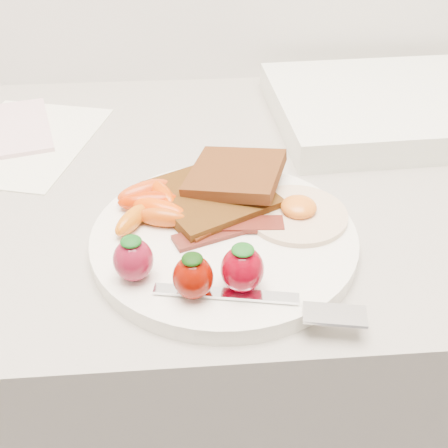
{
  "coord_description": "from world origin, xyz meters",
  "views": [
    {
      "loc": [
        -0.02,
        1.1,
        1.26
      ],
      "look_at": [
        0.02,
        1.55,
        0.93
      ],
      "focal_mm": 45.0,
      "sensor_mm": 36.0,
      "label": 1
    }
  ],
  "objects": [
    {
      "name": "toast_lower",
      "position": [
        0.01,
        1.61,
        0.93
      ],
      "size": [
        0.16,
        0.16,
        0.01
      ],
      "primitive_type": "cube",
      "rotation": [
        0.0,
        0.0,
        0.48
      ],
      "color": "#361203",
      "rests_on": "plate"
    },
    {
      "name": "strawberries",
      "position": [
        -0.02,
        1.48,
        0.94
      ],
      "size": [
        0.13,
        0.06,
        0.05
      ],
      "color": "maroon",
      "rests_on": "plate"
    },
    {
      "name": "notepad",
      "position": [
        -0.27,
        1.83,
        0.91
      ],
      "size": [
        0.15,
        0.19,
        0.01
      ],
      "primitive_type": "cube",
      "rotation": [
        0.0,
        0.0,
        0.26
      ],
      "color": "beige",
      "rests_on": "paper_sheet"
    },
    {
      "name": "appliance",
      "position": [
        0.28,
        1.83,
        0.92
      ],
      "size": [
        0.36,
        0.29,
        0.04
      ],
      "primitive_type": "cube",
      "rotation": [
        0.0,
        0.0,
        0.05
      ],
      "color": "white",
      "rests_on": "counter"
    },
    {
      "name": "plate",
      "position": [
        0.02,
        1.55,
        0.91
      ],
      "size": [
        0.27,
        0.27,
        0.02
      ],
      "primitive_type": "cylinder",
      "color": "white",
      "rests_on": "counter"
    },
    {
      "name": "fried_egg",
      "position": [
        0.09,
        1.58,
        0.92
      ],
      "size": [
        0.12,
        0.12,
        0.02
      ],
      "color": "white",
      "rests_on": "plate"
    },
    {
      "name": "baby_carrots",
      "position": [
        -0.06,
        1.6,
        0.93
      ],
      "size": [
        0.08,
        0.1,
        0.02
      ],
      "color": "#B92800",
      "rests_on": "plate"
    },
    {
      "name": "bacon_strips",
      "position": [
        0.02,
        1.56,
        0.92
      ],
      "size": [
        0.12,
        0.08,
        0.01
      ],
      "color": "#511111",
      "rests_on": "plate"
    },
    {
      "name": "toast_upper",
      "position": [
        0.03,
        1.63,
        0.94
      ],
      "size": [
        0.13,
        0.12,
        0.02
      ],
      "primitive_type": "cube",
      "rotation": [
        0.0,
        -0.1,
        -0.34
      ],
      "color": "#432510",
      "rests_on": "toast_lower"
    },
    {
      "name": "fork",
      "position": [
        0.05,
        1.45,
        0.92
      ],
      "size": [
        0.18,
        0.07,
        0.0
      ],
      "color": "white",
      "rests_on": "plate"
    },
    {
      "name": "paper_sheet",
      "position": [
        -0.24,
        1.8,
        0.9
      ],
      "size": [
        0.23,
        0.27,
        0.0
      ],
      "primitive_type": "cube",
      "rotation": [
        0.0,
        0.0,
        -0.27
      ],
      "color": "white",
      "rests_on": "counter"
    },
    {
      "name": "counter",
      "position": [
        0.0,
        1.7,
        0.45
      ],
      "size": [
        2.0,
        0.6,
        0.9
      ],
      "primitive_type": "cube",
      "color": "gray",
      "rests_on": "ground"
    }
  ]
}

